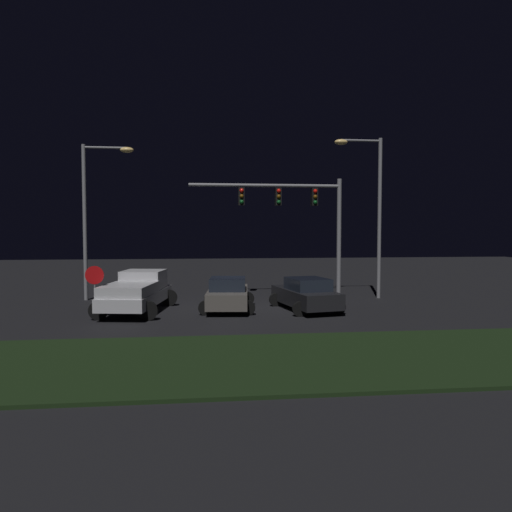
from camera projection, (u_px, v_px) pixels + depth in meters
ground_plane at (232, 308)px, 23.54m from camera, size 80.00×80.00×0.00m
grass_median at (254, 360)px, 13.96m from camera, size 26.90×6.29×0.10m
pickup_truck at (138, 290)px, 22.40m from camera, size 3.46×5.65×1.80m
car_sedan at (228, 294)px, 22.95m from camera, size 2.76×4.55×1.51m
car_sedan_far at (306, 294)px, 22.85m from camera, size 3.03×4.67×1.51m
traffic_signal_gantry at (295, 208)px, 26.87m from camera, size 8.32×0.56×6.50m
street_lamp_left at (95, 203)px, 25.95m from camera, size 2.66×0.44×8.16m
street_lamp_right at (371, 199)px, 26.61m from camera, size 2.62×0.44×8.62m
stop_sign at (95, 282)px, 20.43m from camera, size 0.76×0.08×2.23m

